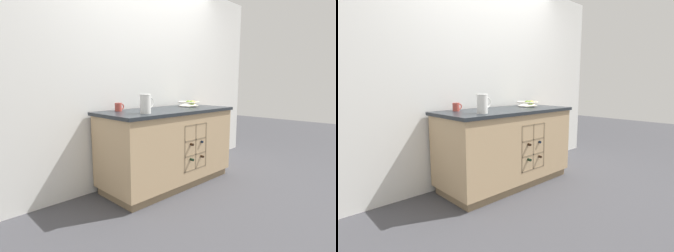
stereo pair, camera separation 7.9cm
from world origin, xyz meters
The scene contains 6 objects.
ground_plane centered at (0.00, 0.00, 0.00)m, with size 14.00×14.00×0.00m, color #424247.
back_wall centered at (0.00, 0.41, 1.27)m, with size 4.40×0.06×2.55m, color white.
kitchen_island centered at (0.00, 0.00, 0.46)m, with size 1.66×0.74×0.90m.
fruit_bowl centered at (0.48, 0.09, 0.94)m, with size 0.29×0.29×0.08m.
white_pitcher centered at (-0.47, -0.16, 1.00)m, with size 0.17×0.11×0.19m.
ceramic_mug centered at (-0.53, 0.22, 0.94)m, with size 0.11×0.07×0.09m.
Camera 1 is at (-2.15, -2.16, 1.18)m, focal length 28.00 mm.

